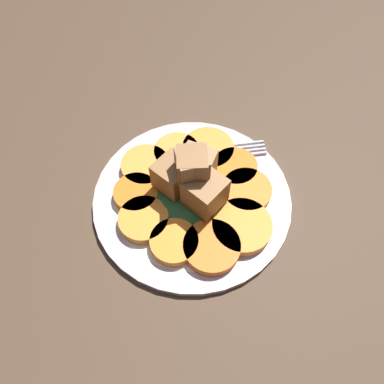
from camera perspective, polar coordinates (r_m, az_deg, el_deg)
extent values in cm
cube|color=#4C3828|center=(51.49, 0.00, -1.81)|extent=(120.00, 120.00, 2.00)
cylinder|color=silver|center=(50.20, 0.00, -0.96)|extent=(26.32, 26.32, 1.00)
cylinder|color=white|center=(50.16, 0.00, -0.93)|extent=(21.05, 21.05, 1.00)
cylinder|color=orange|center=(51.72, 6.51, 3.69)|extent=(6.18, 6.18, 1.33)
cylinder|color=orange|center=(53.32, 2.52, 6.47)|extent=(7.28, 7.28, 1.33)
cylinder|color=orange|center=(52.97, -2.32, 6.00)|extent=(6.41, 6.41, 1.33)
cylinder|color=orange|center=(51.93, -7.08, 3.93)|extent=(6.68, 6.68, 1.33)
cylinder|color=orange|center=(49.65, -8.51, -0.23)|extent=(5.87, 5.87, 1.33)
cylinder|color=orange|center=(47.60, -7.39, -4.19)|extent=(6.34, 6.34, 1.33)
cylinder|color=orange|center=(45.98, -3.12, -7.50)|extent=(5.94, 5.94, 1.33)
cylinder|color=orange|center=(45.68, 3.01, -8.34)|extent=(6.99, 6.99, 1.33)
cylinder|color=orange|center=(47.19, 7.60, -5.20)|extent=(7.54, 7.54, 1.33)
cylinder|color=orange|center=(49.84, 8.31, 0.19)|extent=(6.61, 6.61, 1.33)
ellipsoid|color=#2D6033|center=(48.93, 0.00, -0.08)|extent=(10.52, 9.47, 1.76)
cube|color=brown|center=(47.57, -0.35, 3.57)|extent=(4.94, 4.94, 3.89)
cube|color=#9E754C|center=(47.62, 0.42, 3.92)|extent=(4.53, 4.53, 4.17)
cube|color=olive|center=(47.02, -2.94, 2.64)|extent=(5.29, 5.29, 4.03)
cube|color=olive|center=(45.43, 1.96, 0.03)|extent=(5.75, 5.75, 4.35)
cube|color=olive|center=(43.96, -0.35, 4.54)|extent=(4.54, 4.54, 3.55)
cube|color=#9E754C|center=(43.83, -0.03, 4.23)|extent=(4.86, 4.86, 3.53)
cube|color=#B2B2B7|center=(53.17, -2.27, 5.45)|extent=(11.83, 6.28, 0.40)
cube|color=#B2B2B7|center=(53.91, 5.21, 6.21)|extent=(2.35, 2.73, 0.40)
cube|color=#B2B2B7|center=(55.14, 8.34, 7.34)|extent=(4.61, 2.36, 0.40)
cube|color=#B2B2B7|center=(54.75, 8.49, 6.80)|extent=(4.61, 2.36, 0.40)
cube|color=#B2B2B7|center=(54.36, 8.63, 6.25)|extent=(4.61, 2.36, 0.40)
cube|color=#B2B2B7|center=(53.97, 8.78, 5.69)|extent=(4.61, 2.36, 0.40)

